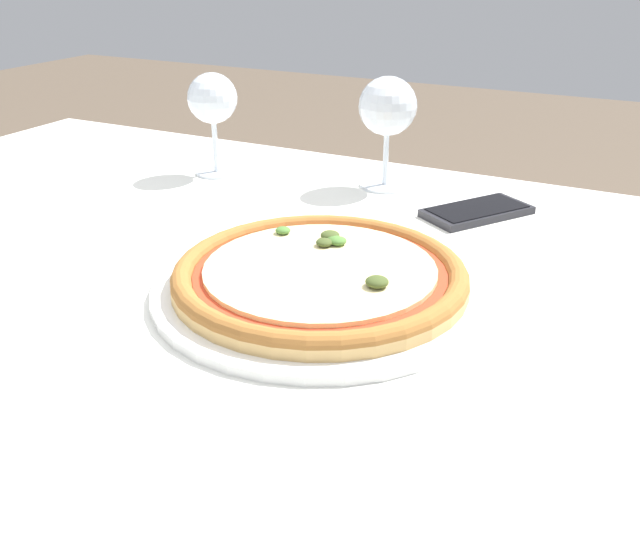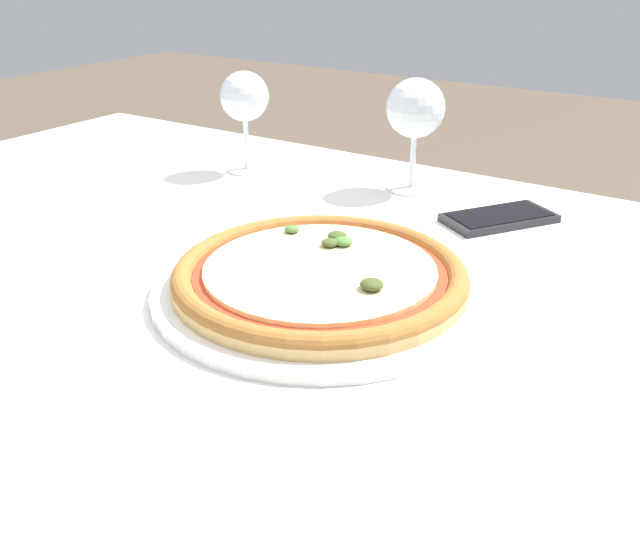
# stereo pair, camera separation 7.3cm
# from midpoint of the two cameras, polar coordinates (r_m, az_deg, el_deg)

# --- Properties ---
(dining_table) EXTENTS (1.26, 0.91, 0.72)m
(dining_table) POSITION_cam_midpoint_polar(r_m,az_deg,el_deg) (0.90, -7.48, -3.52)
(dining_table) COLOR #997047
(dining_table) RESTS_ON ground_plane
(pizza_plate) EXTENTS (0.35, 0.35, 0.04)m
(pizza_plate) POSITION_cam_midpoint_polar(r_m,az_deg,el_deg) (0.73, 2.85, -0.99)
(pizza_plate) COLOR white
(pizza_plate) RESTS_ON dining_table
(wine_glass_far_left) EXTENTS (0.08, 0.08, 0.16)m
(wine_glass_far_left) POSITION_cam_midpoint_polar(r_m,az_deg,el_deg) (1.04, 9.69, 12.11)
(wine_glass_far_left) COLOR silver
(wine_glass_far_left) RESTS_ON dining_table
(wine_glass_far_right) EXTENTS (0.08, 0.08, 0.16)m
(wine_glass_far_right) POSITION_cam_midpoint_polar(r_m,az_deg,el_deg) (1.12, -4.17, 13.17)
(wine_glass_far_right) COLOR silver
(wine_glass_far_right) RESTS_ON dining_table
(cell_phone) EXTENTS (0.14, 0.16, 0.01)m
(cell_phone) POSITION_cam_midpoint_polar(r_m,az_deg,el_deg) (0.97, 16.26, 3.72)
(cell_phone) COLOR #232328
(cell_phone) RESTS_ON dining_table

